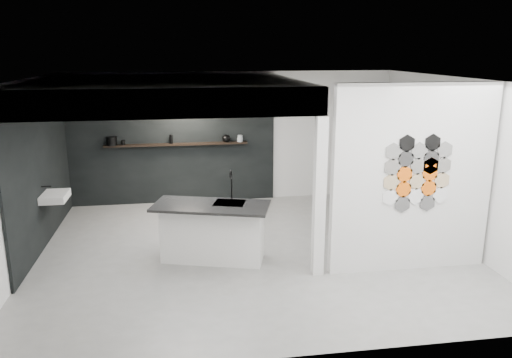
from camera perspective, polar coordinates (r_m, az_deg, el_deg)
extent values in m
cube|color=gray|center=(8.38, -0.37, -8.21)|extent=(7.00, 6.00, 0.01)
cube|color=silver|center=(7.67, 17.45, 0.00)|extent=(2.45, 0.15, 2.80)
cube|color=black|center=(10.81, -9.55, 3.36)|extent=(4.40, 0.04, 2.35)
cube|color=black|center=(9.19, -23.30, 0.38)|extent=(0.04, 4.00, 2.35)
cube|color=silver|center=(8.67, -10.05, 9.79)|extent=(4.40, 4.00, 0.40)
cube|color=silver|center=(7.22, 7.24, -2.15)|extent=(0.16, 0.16, 2.35)
cube|color=silver|center=(6.76, -10.31, 8.49)|extent=(4.40, 0.16, 0.40)
cube|color=silver|center=(9.03, -21.99, -1.87)|extent=(0.40, 0.60, 0.12)
cube|color=black|center=(10.69, -9.05, 3.93)|extent=(3.00, 0.15, 0.04)
cube|color=silver|center=(7.92, -4.94, -6.13)|extent=(1.66, 1.00, 0.90)
cube|color=black|center=(7.69, -5.16, -3.08)|extent=(1.92, 1.26, 0.04)
cube|color=black|center=(7.76, -3.06, -2.78)|extent=(0.56, 0.51, 0.02)
cylinder|color=black|center=(7.89, -2.79, -0.83)|extent=(0.03, 0.03, 0.42)
torus|color=black|center=(7.78, -2.90, 0.53)|extent=(0.06, 0.15, 0.15)
cylinder|color=black|center=(10.76, -16.16, 4.20)|extent=(0.29, 0.29, 0.18)
ellipsoid|color=black|center=(10.71, -3.42, 4.66)|extent=(0.21, 0.21, 0.16)
cylinder|color=gray|center=(10.75, -1.83, 4.52)|extent=(0.16, 0.16, 0.09)
cylinder|color=gray|center=(10.75, -1.83, 4.66)|extent=(0.11, 0.11, 0.14)
cylinder|color=black|center=(10.67, -9.68, 4.50)|extent=(0.08, 0.08, 0.18)
cylinder|color=black|center=(10.74, -14.95, 4.04)|extent=(0.10, 0.10, 0.10)
cylinder|color=white|center=(7.50, 15.09, -2.03)|extent=(0.26, 0.02, 0.26)
cylinder|color=tan|center=(7.44, 15.20, -0.36)|extent=(0.26, 0.02, 0.26)
cylinder|color=#66635E|center=(7.39, 15.32, 1.32)|extent=(0.26, 0.02, 0.26)
cylinder|color=silver|center=(7.34, 15.44, 3.03)|extent=(0.26, 0.02, 0.26)
cylinder|color=black|center=(7.61, 16.38, -2.76)|extent=(0.26, 0.02, 0.26)
cylinder|color=#F2600C|center=(7.55, 16.50, -1.13)|extent=(0.26, 0.02, 0.26)
cylinder|color=#F2600C|center=(7.49, 16.62, 0.53)|extent=(0.26, 0.02, 0.26)
cylinder|color=#2D2D2D|center=(7.45, 16.75, 2.21)|extent=(0.26, 0.02, 0.26)
cylinder|color=black|center=(7.40, 16.88, 3.91)|extent=(0.26, 0.02, 0.26)
cylinder|color=white|center=(7.66, 17.76, -1.87)|extent=(0.26, 0.02, 0.26)
cylinder|color=tan|center=(7.61, 17.89, -0.24)|extent=(0.26, 0.02, 0.26)
cylinder|color=#66635E|center=(7.55, 18.02, 1.41)|extent=(0.26, 0.02, 0.26)
cylinder|color=silver|center=(7.51, 18.16, 3.08)|extent=(0.26, 0.02, 0.26)
cylinder|color=black|center=(7.78, 18.99, -2.59)|extent=(0.26, 0.02, 0.26)
cylinder|color=#F2600C|center=(7.72, 19.12, -0.99)|extent=(0.26, 0.02, 0.26)
cylinder|color=#F2600C|center=(7.67, 19.26, 0.63)|extent=(0.26, 0.02, 0.26)
cylinder|color=#2D2D2D|center=(7.62, 19.40, 2.27)|extent=(0.26, 0.02, 0.26)
cylinder|color=black|center=(7.58, 19.55, 3.93)|extent=(0.26, 0.02, 0.26)
cylinder|color=white|center=(7.84, 20.32, -1.72)|extent=(0.26, 0.02, 0.26)
cylinder|color=tan|center=(7.79, 20.46, -0.13)|extent=(0.26, 0.02, 0.26)
cylinder|color=#66635E|center=(7.74, 20.61, 1.49)|extent=(0.26, 0.02, 0.26)
cylinder|color=silver|center=(7.69, 20.76, 3.12)|extent=(0.26, 0.02, 0.26)
cylinder|color=#F2600C|center=(7.64, 19.33, 1.45)|extent=(0.26, 0.02, 0.26)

